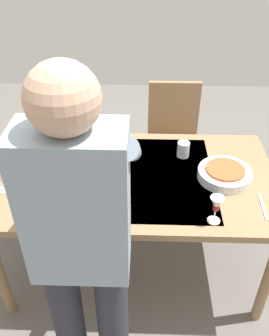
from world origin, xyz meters
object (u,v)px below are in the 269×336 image
at_px(wine_bottle, 123,146).
at_px(water_cup_near_left, 63,199).
at_px(side_bowl_salad, 96,169).
at_px(water_cup_far_left, 183,149).
at_px(dinner_plate_near, 38,156).
at_px(dining_table, 134,185).
at_px(water_cup_near_right, 39,212).
at_px(serving_bowl_pasta, 225,174).
at_px(wine_glass_left, 216,205).
at_px(wine_glass_right, 0,175).
at_px(chair_near, 173,133).
at_px(person_server, 82,246).

relative_size(wine_bottle, water_cup_near_left, 2.82).
bearing_deg(side_bowl_salad, water_cup_near_left, 65.18).
relative_size(water_cup_near_left, side_bowl_salad, 0.58).
bearing_deg(water_cup_far_left, dinner_plate_near, 2.14).
relative_size(dining_table, water_cup_near_right, 16.47).
xyz_separation_m(side_bowl_salad, dinner_plate_near, (0.38, -0.17, -0.03)).
bearing_deg(water_cup_far_left, serving_bowl_pasta, 134.68).
height_order(wine_glass_left, wine_glass_right, same).
bearing_deg(dinner_plate_near, wine_glass_right, 72.86).
distance_m(wine_glass_right, dinner_plate_near, 0.36).
height_order(water_cup_near_right, serving_bowl_pasta, water_cup_near_right).
relative_size(water_cup_near_right, dinner_plate_near, 0.43).
relative_size(water_cup_near_left, dinner_plate_near, 0.46).
xyz_separation_m(wine_bottle, water_cup_near_right, (0.38, 0.51, -0.06)).
distance_m(wine_bottle, wine_glass_right, 0.69).
height_order(wine_bottle, water_cup_near_right, wine_bottle).
bearing_deg(chair_near, water_cup_far_left, 90.94).
xyz_separation_m(person_server, water_cup_near_right, (0.28, -0.35, -0.16)).
distance_m(chair_near, water_cup_near_left, 1.32).
xyz_separation_m(person_server, serving_bowl_pasta, (-0.68, -0.71, -0.18)).
bearing_deg(wine_glass_left, dinner_plate_near, -27.93).
distance_m(wine_bottle, side_bowl_salad, 0.21).
bearing_deg(wine_glass_right, water_cup_near_right, 139.54).
bearing_deg(dining_table, dinner_plate_near, -15.87).
distance_m(water_cup_far_left, serving_bowl_pasta, 0.31).
bearing_deg(water_cup_far_left, side_bowl_salad, 21.58).
xyz_separation_m(chair_near, wine_bottle, (0.35, 0.71, 0.33)).
bearing_deg(side_bowl_salad, water_cup_near_right, 58.60).
distance_m(wine_bottle, dinner_plate_near, 0.54).
bearing_deg(wine_glass_left, serving_bowl_pasta, -107.34).
height_order(person_server, serving_bowl_pasta, person_server).
bearing_deg(chair_near, serving_bowl_pasta, 104.77).
height_order(dining_table, wine_glass_left, wine_glass_left).
bearing_deg(wine_glass_right, person_server, 132.94).
bearing_deg(dining_table, chair_near, -108.33).
xyz_separation_m(water_cup_near_left, water_cup_far_left, (-0.64, -0.48, -0.00)).
bearing_deg(serving_bowl_pasta, chair_near, -75.23).
distance_m(water_cup_far_left, side_bowl_salad, 0.55).
bearing_deg(water_cup_near_left, wine_glass_right, -18.85).
xyz_separation_m(dining_table, dinner_plate_near, (0.60, -0.17, 0.08)).
height_order(wine_glass_left, water_cup_near_left, wine_glass_left).
xyz_separation_m(water_cup_near_right, serving_bowl_pasta, (-0.96, -0.36, -0.02)).
bearing_deg(serving_bowl_pasta, side_bowl_salad, -1.27).
relative_size(dining_table, wine_bottle, 5.47).
relative_size(serving_bowl_pasta, side_bowl_salad, 1.67).
height_order(wine_glass_left, serving_bowl_pasta, wine_glass_left).
bearing_deg(water_cup_near_left, water_cup_near_right, 43.73).
distance_m(chair_near, person_server, 1.69).
relative_size(wine_bottle, serving_bowl_pasta, 0.99).
relative_size(water_cup_near_right, water_cup_far_left, 1.03).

